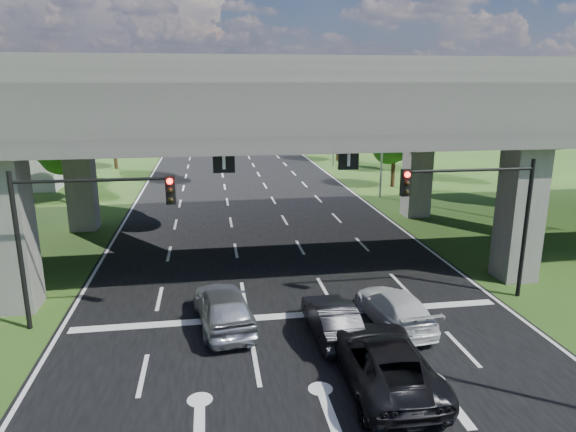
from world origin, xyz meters
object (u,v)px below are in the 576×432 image
object	(u,v)px
car_white	(394,308)
streetlight_far	(378,124)
signal_right	(481,204)
car_silver	(224,306)
signal_left	(79,219)
car_trailing	(384,361)
streetlight_beyond	(331,113)
car_dark	(332,319)

from	to	relation	value
car_white	streetlight_far	bearing A→B (deg)	-111.24
signal_right	car_silver	size ratio (longest dim) A/B	1.26
signal_right	signal_left	size ratio (longest dim) A/B	1.00
signal_right	car_trailing	xyz separation A→B (m)	(-5.87, -5.55, -3.39)
car_silver	car_trailing	distance (m)	6.57
streetlight_far	car_trailing	xyz separation A→B (m)	(-8.14, -25.61, -5.05)
streetlight_far	car_white	bearing A→B (deg)	-106.36
streetlight_beyond	car_dark	xyz separation A→B (m)	(-8.99, -38.41, -5.14)
signal_left	car_dark	distance (m)	9.87
car_silver	car_dark	distance (m)	4.09
car_silver	car_white	size ratio (longest dim) A/B	1.04
streetlight_beyond	car_dark	size ratio (longest dim) A/B	2.42
car_silver	streetlight_beyond	bearing A→B (deg)	-116.73
streetlight_beyond	car_trailing	bearing A→B (deg)	-101.07
car_dark	car_silver	bearing A→B (deg)	-21.79
signal_right	signal_left	xyz separation A→B (m)	(-15.65, 0.00, 0.00)
signal_right	streetlight_far	distance (m)	20.25
signal_left	car_white	xyz separation A→B (m)	(11.52, -1.75, -3.49)
car_dark	car_trailing	bearing A→B (deg)	103.10
streetlight_far	car_dark	size ratio (longest dim) A/B	2.42
car_white	car_dark	bearing A→B (deg)	8.22
car_dark	car_white	distance (m)	2.66
streetlight_beyond	car_white	xyz separation A→B (m)	(-6.40, -37.80, -5.15)
signal_right	car_white	world-z (taller)	signal_right
streetlight_far	streetlight_beyond	world-z (taller)	same
streetlight_beyond	car_silver	size ratio (longest dim) A/B	2.10
car_dark	car_white	world-z (taller)	car_dark
streetlight_beyond	car_dark	distance (m)	39.78
car_white	car_trailing	distance (m)	4.19
car_trailing	car_white	bearing A→B (deg)	-113.66
streetlight_beyond	car_silver	xyz separation A→B (m)	(-12.83, -37.00, -5.01)
streetlight_far	car_trailing	bearing A→B (deg)	-107.64
signal_left	car_dark	size ratio (longest dim) A/B	1.45
streetlight_far	car_silver	world-z (taller)	streetlight_far
signal_left	car_silver	size ratio (longest dim) A/B	1.26
signal_right	streetlight_far	bearing A→B (deg)	83.53
signal_left	streetlight_far	size ratio (longest dim) A/B	0.60
signal_left	car_dark	xyz separation A→B (m)	(8.93, -2.35, -3.48)
streetlight_beyond	signal_left	bearing A→B (deg)	-116.43
signal_left	car_white	distance (m)	12.17
streetlight_far	car_trailing	size ratio (longest dim) A/B	1.81
signal_right	car_white	size ratio (longest dim) A/B	1.31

